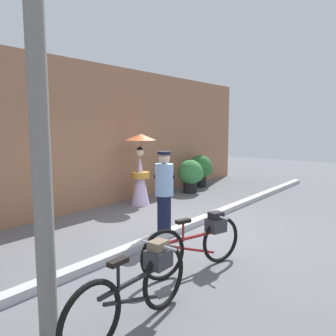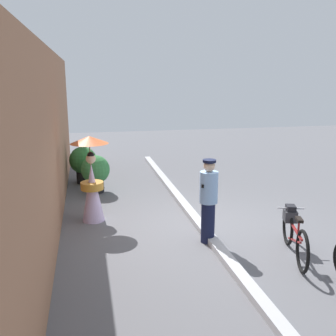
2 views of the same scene
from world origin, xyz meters
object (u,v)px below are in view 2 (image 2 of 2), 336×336
at_px(bicycle_near_officer, 294,232).
at_px(person_with_parasol, 92,179).
at_px(potted_plant_by_door, 96,171).
at_px(person_officer, 208,199).
at_px(potted_plant_small, 84,162).

relative_size(bicycle_near_officer, person_with_parasol, 0.92).
relative_size(person_with_parasol, potted_plant_by_door, 1.81).
relative_size(person_officer, person_with_parasol, 0.86).
distance_m(person_officer, potted_plant_by_door, 4.24).
height_order(person_with_parasol, potted_plant_by_door, person_with_parasol).
xyz_separation_m(potted_plant_by_door, potted_plant_small, (1.07, 0.33, 0.04)).
distance_m(person_with_parasol, potted_plant_small, 3.23).
xyz_separation_m(bicycle_near_officer, person_with_parasol, (2.44, 3.40, 0.52)).
bearing_deg(bicycle_near_officer, person_officer, 57.58).
xyz_separation_m(person_with_parasol, potted_plant_small, (3.21, 0.18, -0.31)).
relative_size(bicycle_near_officer, person_officer, 1.06).
height_order(bicycle_near_officer, potted_plant_by_door, potted_plant_by_door).
xyz_separation_m(person_officer, person_with_parasol, (1.61, 2.10, 0.09)).
xyz_separation_m(person_with_parasol, potted_plant_by_door, (2.14, -0.15, -0.36)).
relative_size(potted_plant_by_door, potted_plant_small, 0.94).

